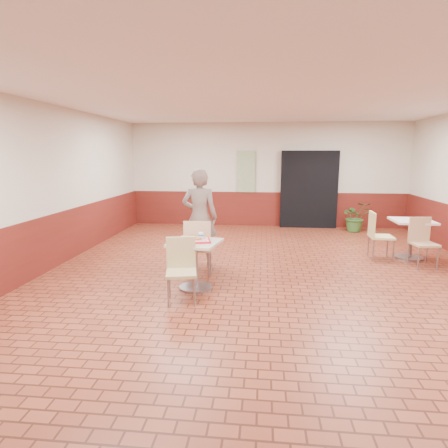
# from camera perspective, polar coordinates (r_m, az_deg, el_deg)

# --- Properties ---
(room_shell) EXTENTS (8.01, 10.01, 3.01)m
(room_shell) POSITION_cam_1_polar(r_m,az_deg,el_deg) (6.06, 6.99, 4.91)
(room_shell) COLOR brown
(room_shell) RESTS_ON ground
(wainscot_band) EXTENTS (8.00, 10.00, 1.00)m
(wainscot_band) POSITION_cam_1_polar(r_m,az_deg,el_deg) (6.24, 6.78, -4.27)
(wainscot_band) COLOR #541610
(wainscot_band) RESTS_ON ground
(corridor_doorway) EXTENTS (1.60, 0.22, 2.20)m
(corridor_doorway) POSITION_cam_1_polar(r_m,az_deg,el_deg) (11.03, 12.80, 5.14)
(corridor_doorway) COLOR black
(corridor_doorway) RESTS_ON ground
(promo_poster) EXTENTS (0.50, 0.03, 1.20)m
(promo_poster) POSITION_cam_1_polar(r_m,az_deg,el_deg) (10.99, 3.43, 7.98)
(promo_poster) COLOR gray
(promo_poster) RESTS_ON wainscot_band
(main_table) EXTENTS (0.72, 0.72, 0.76)m
(main_table) POSITION_cam_1_polar(r_m,az_deg,el_deg) (5.89, -4.40, -5.01)
(main_table) COLOR #BEB699
(main_table) RESTS_ON ground
(chair_main_front) EXTENTS (0.50, 0.50, 0.92)m
(chair_main_front) POSITION_cam_1_polar(r_m,az_deg,el_deg) (5.43, -6.53, -6.40)
(chair_main_front) COLOR tan
(chair_main_front) RESTS_ON ground
(chair_main_back) EXTENTS (0.49, 0.49, 0.99)m
(chair_main_back) POSITION_cam_1_polar(r_m,az_deg,el_deg) (6.46, -3.99, -3.21)
(chair_main_back) COLOR tan
(chair_main_back) RESTS_ON ground
(customer) EXTENTS (0.67, 0.44, 1.84)m
(customer) POSITION_cam_1_polar(r_m,az_deg,el_deg) (7.09, -3.71, 1.03)
(customer) COLOR #74635A
(customer) RESTS_ON ground
(serving_tray) EXTENTS (0.47, 0.36, 0.03)m
(serving_tray) POSITION_cam_1_polar(r_m,az_deg,el_deg) (5.82, -4.44, -2.53)
(serving_tray) COLOR red
(serving_tray) RESTS_ON main_table
(ring_donut) EXTENTS (0.13, 0.13, 0.03)m
(ring_donut) POSITION_cam_1_polar(r_m,az_deg,el_deg) (5.90, -5.01, -2.05)
(ring_donut) COLOR gold
(ring_donut) RESTS_ON serving_tray
(long_john_donut) EXTENTS (0.16, 0.12, 0.04)m
(long_john_donut) POSITION_cam_1_polar(r_m,az_deg,el_deg) (5.81, -4.04, -2.20)
(long_john_donut) COLOR #D6853E
(long_john_donut) RESTS_ON serving_tray
(paper_cup) EXTENTS (0.08, 0.08, 0.10)m
(paper_cup) POSITION_cam_1_polar(r_m,az_deg,el_deg) (5.88, -3.52, -1.74)
(paper_cup) COLOR white
(paper_cup) RESTS_ON serving_tray
(second_table) EXTENTS (0.75, 0.75, 0.80)m
(second_table) POSITION_cam_1_polar(r_m,az_deg,el_deg) (8.46, 26.64, -1.17)
(second_table) COLOR beige
(second_table) RESTS_ON ground
(chair_second_left) EXTENTS (0.45, 0.45, 0.96)m
(chair_second_left) POSITION_cam_1_polar(r_m,az_deg,el_deg) (8.15, 22.33, -1.25)
(chair_second_left) COLOR #E5D789
(chair_second_left) RESTS_ON ground
(chair_second_front) EXTENTS (0.48, 0.48, 0.92)m
(chair_second_front) POSITION_cam_1_polar(r_m,az_deg,el_deg) (8.02, 27.93, -2.04)
(chair_second_front) COLOR tan
(chair_second_front) RESTS_ON ground
(potted_plant) EXTENTS (0.86, 0.79, 0.83)m
(potted_plant) POSITION_cam_1_polar(r_m,az_deg,el_deg) (10.87, 19.40, 1.07)
(potted_plant) COLOR #336026
(potted_plant) RESTS_ON ground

